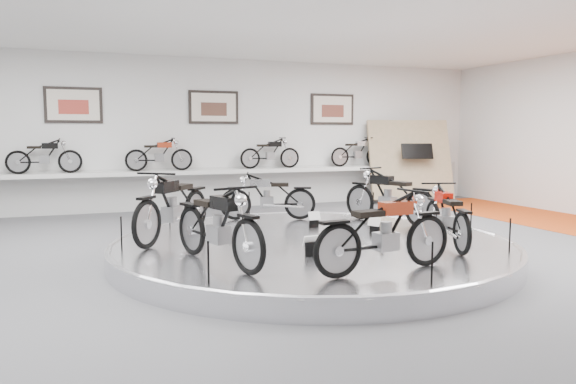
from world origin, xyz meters
name	(u,v)px	position (x,y,z in m)	size (l,w,h in m)	color
floor	(320,262)	(0.00, 0.00, 0.00)	(16.00, 16.00, 0.00)	#505053
wall_back	(214,134)	(0.00, 7.00, 2.00)	(16.00, 16.00, 0.00)	silver
dado_band	(215,187)	(0.00, 6.98, 0.55)	(15.68, 0.04, 1.10)	#BCBCBA
display_platform	(313,249)	(0.00, 0.30, 0.15)	(6.40, 6.40, 0.30)	silver
platform_rim	(313,242)	(0.00, 0.30, 0.27)	(6.40, 6.40, 0.10)	#B2B2BA
shelf	(217,171)	(0.00, 6.70, 1.00)	(11.00, 0.55, 0.10)	silver
poster_left	(74,105)	(-3.50, 6.96, 2.70)	(1.35, 0.06, 0.88)	beige
poster_center	(214,107)	(0.00, 6.96, 2.70)	(1.35, 0.06, 0.88)	beige
poster_right	(332,109)	(3.50, 6.96, 2.70)	(1.35, 0.06, 0.88)	beige
display_panel	(410,160)	(5.60, 6.10, 1.25)	(2.40, 0.12, 2.40)	#A18467
shelf_bike_a	(44,158)	(-4.20, 6.70, 1.42)	(1.22, 0.42, 0.73)	black
shelf_bike_b	(159,157)	(-1.50, 6.70, 1.42)	(1.22, 0.42, 0.73)	maroon
shelf_bike_c	(270,155)	(1.50, 6.70, 1.42)	(1.22, 0.42, 0.73)	black
shelf_bike_d	(358,154)	(4.20, 6.70, 1.42)	(1.22, 0.42, 0.73)	#B0B0B4
bike_a	(389,196)	(2.01, 1.31, 0.83)	(1.80, 0.63, 1.06)	black
bike_b	(268,196)	(0.02, 2.57, 0.77)	(1.61, 0.57, 0.95)	#B0B0B4
bike_c	(173,205)	(-2.09, 1.13, 0.86)	(1.92, 0.68, 1.13)	black
bike_d	(218,224)	(-1.82, -0.79, 0.83)	(1.80, 0.64, 1.06)	black
bike_e	(385,232)	(0.00, -1.93, 0.81)	(1.72, 0.61, 1.01)	maroon
bike_f	(447,215)	(1.70, -0.88, 0.77)	(1.61, 0.57, 0.95)	#BE0E03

